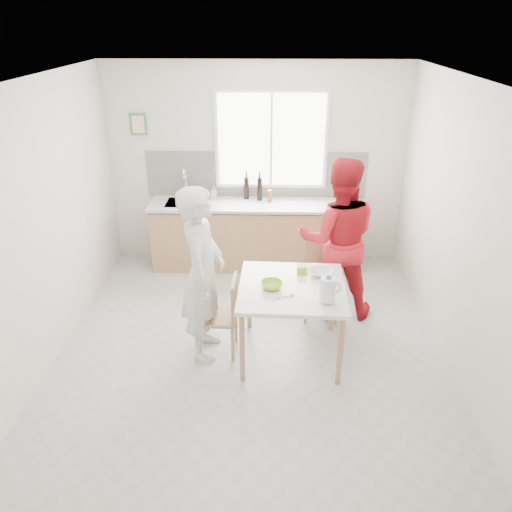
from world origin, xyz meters
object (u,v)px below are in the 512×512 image
Objects in this scene: bowl_green at (272,285)px; bowl_white at (322,273)px; chair_far at (321,276)px; person_red at (337,239)px; wine_bottle_a at (260,189)px; milk_jug at (328,289)px; wine_bottle_b at (246,188)px; person_white at (203,274)px; dining_table at (292,293)px; chair_left at (224,312)px.

bowl_white is (0.51, 0.28, -0.00)m from bowl_green.
chair_far is 0.48× the size of person_red.
chair_far is at bearing -61.26° from wine_bottle_a.
milk_jug is 0.84× the size of wine_bottle_b.
chair_far is 2.96× the size of wine_bottle_b.
chair_far reaches higher than bowl_white.
milk_jug reaches higher than bowl_green.
milk_jug is (1.19, -0.32, 0.03)m from person_white.
dining_table is at bearing -90.00° from person_white.
wine_bottle_a is 0.19m from wine_bottle_b.
wine_bottle_a is at bearing -20.15° from wine_bottle_b.
chair_left reaches higher than dining_table.
person_white is at bearing -98.47° from wine_bottle_b.
wine_bottle_b is at bearing -50.09° from person_red.
wine_bottle_b reaches higher than bowl_green.
person_white reaches higher than wine_bottle_a.
bowl_white is at bearing -78.02° from person_white.
dining_table is 1.25× the size of chair_left.
person_white is 5.64× the size of wine_bottle_a.
person_red is (0.53, 0.85, 0.21)m from dining_table.
bowl_green is (-0.73, -0.89, -0.10)m from person_red.
person_red is at bearing 50.58° from bowl_green.
milk_jug is at bearing -71.05° from wine_bottle_b.
bowl_green is (0.68, -0.07, -0.07)m from person_white.
person_red reaches higher than dining_table.
chair_left is at bearing -90.00° from person_white.
wine_bottle_b is at bearing 98.72° from bowl_green.
person_red reaches higher than chair_left.
wine_bottle_b is (-1.08, 1.38, 0.14)m from person_red.
bowl_white is at bearing 71.59° from person_red.
person_red is (1.22, 0.83, 0.46)m from chair_left.
person_white reaches higher than wine_bottle_b.
chair_far is at bearing 83.14° from bowl_white.
person_white reaches higher than milk_jug.
chair_far is 1.19m from milk_jug.
bowl_green is at bearing -94.21° from person_white.
milk_jug reaches higher than chair_far.
milk_jug is 0.79× the size of wine_bottle_a.
bowl_white is (1.19, 0.21, -0.07)m from person_white.
milk_jug is (-0.22, -1.14, 0.01)m from person_red.
person_white is 2.20m from wine_bottle_a.
person_red is 8.85× the size of bowl_green.
chair_left is at bearing 164.50° from milk_jug.
chair_far reaches higher than chair_left.
wine_bottle_b reaches higher than dining_table.
person_white is at bearing 32.03° from person_red.
person_white is at bearing 173.96° from bowl_green.
milk_jug is (-0.06, -1.10, 0.45)m from chair_far.
bowl_white is at bearing 29.14° from bowl_green.
bowl_green is at bearing -167.79° from dining_table.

